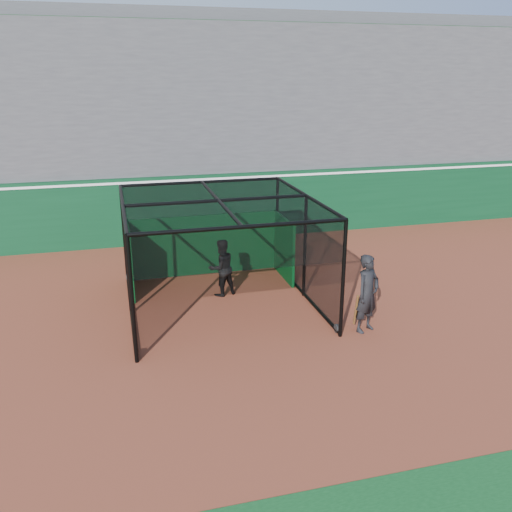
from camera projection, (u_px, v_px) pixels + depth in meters
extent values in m
plane|color=brown|center=(247.00, 340.00, 12.87)|extent=(120.00, 120.00, 0.00)
cube|color=#0A391D|center=(192.00, 208.00, 20.26)|extent=(50.00, 0.45, 2.50)
cube|color=white|center=(191.00, 179.00, 19.90)|extent=(50.00, 0.50, 0.08)
cube|color=#4C4C4F|center=(177.00, 127.00, 22.97)|extent=(50.00, 7.85, 7.75)
cube|color=#4C4C4F|center=(163.00, 20.00, 24.68)|extent=(50.00, 0.30, 1.20)
cube|color=#064419|center=(204.00, 245.00, 16.89)|extent=(4.69, 0.10, 1.90)
cylinder|color=black|center=(136.00, 353.00, 12.05)|extent=(0.08, 0.22, 0.22)
cylinder|color=black|center=(337.00, 328.00, 13.21)|extent=(0.08, 0.22, 0.22)
cylinder|color=black|center=(128.00, 278.00, 16.50)|extent=(0.08, 0.22, 0.22)
cylinder|color=black|center=(278.00, 264.00, 17.67)|extent=(0.08, 0.22, 0.22)
imported|color=black|center=(221.00, 268.00, 15.27)|extent=(0.96, 0.85, 1.64)
imported|color=black|center=(367.00, 294.00, 13.07)|extent=(0.85, 0.74, 1.95)
cylinder|color=#593819|center=(356.00, 310.00, 13.19)|extent=(0.15, 0.34, 0.89)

